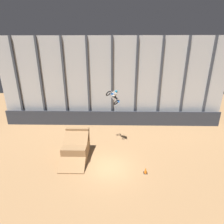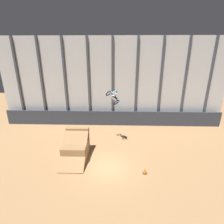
% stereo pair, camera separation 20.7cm
% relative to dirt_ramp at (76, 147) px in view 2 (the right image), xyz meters
% --- Properties ---
extents(ground_plane, '(60.00, 60.00, 0.00)m').
position_rel_dirt_ramp_xyz_m(ground_plane, '(3.53, -1.96, -1.01)').
color(ground_plane, '#9E754C').
extents(arena_back_wall, '(32.00, 0.40, 12.41)m').
position_rel_dirt_ramp_xyz_m(arena_back_wall, '(3.53, 9.05, 5.19)').
color(arena_back_wall, silver).
rests_on(arena_back_wall, ground_plane).
extents(lower_barrier, '(31.36, 0.20, 2.17)m').
position_rel_dirt_ramp_xyz_m(lower_barrier, '(3.53, 8.13, 0.08)').
color(lower_barrier, '#2D333D').
rests_on(lower_barrier, ground_plane).
extents(dirt_ramp, '(2.44, 4.23, 2.92)m').
position_rel_dirt_ramp_xyz_m(dirt_ramp, '(0.00, 0.00, 0.00)').
color(dirt_ramp, '#966F48').
rests_on(dirt_ramp, ground_plane).
extents(rider_bike_solo, '(1.74, 1.63, 1.69)m').
position_rel_dirt_ramp_xyz_m(rider_bike_solo, '(3.82, 2.54, 4.85)').
color(rider_bike_solo, black).
extents(traffic_cone_near_ramp, '(0.36, 0.36, 0.58)m').
position_rel_dirt_ramp_xyz_m(traffic_cone_near_ramp, '(6.81, -2.60, -0.73)').
color(traffic_cone_near_ramp, black).
rests_on(traffic_cone_near_ramp, ground_plane).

